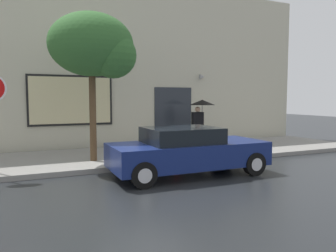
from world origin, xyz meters
TOP-DOWN VIEW (x-y plane):
  - ground_plane at (0.00, 0.00)m, footprint 60.00×60.00m
  - sidewalk at (0.00, 3.00)m, footprint 20.00×4.00m
  - building_facade at (-0.00, 5.50)m, footprint 20.00×0.67m
  - parked_car at (1.27, -0.13)m, footprint 4.33×1.86m
  - fire_hydrant at (1.96, 2.00)m, footprint 0.30×0.44m
  - pedestrian_with_umbrella at (3.96, 3.86)m, footprint 1.08×1.08m
  - street_tree at (-0.72, 2.17)m, footprint 2.62×2.23m

SIDE VIEW (x-z plane):
  - ground_plane at x=0.00m, z-range 0.00..0.00m
  - sidewalk at x=0.00m, z-range 0.00..0.15m
  - fire_hydrant at x=1.96m, z-range 0.14..0.89m
  - parked_car at x=1.27m, z-range 0.00..1.33m
  - pedestrian_with_umbrella at x=3.96m, z-range 0.74..2.65m
  - building_facade at x=0.00m, z-range -0.02..6.98m
  - street_tree at x=-0.72m, z-range 1.38..5.98m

